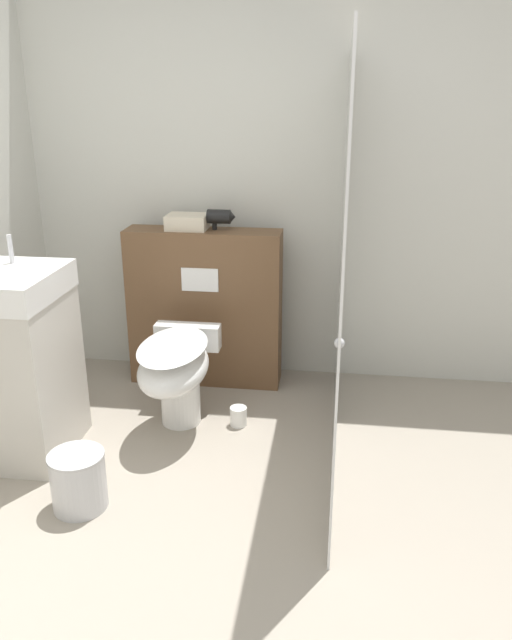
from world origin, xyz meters
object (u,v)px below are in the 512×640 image
at_px(sink_vanity, 11,364).
at_px(toilet, 176,370).
at_px(hair_drier, 221,217).
at_px(waste_bin, 78,481).

bearing_deg(sink_vanity, toilet, 23.47).
xyz_separation_m(sink_vanity, hair_drier, (0.88, 0.96, 0.57)).
bearing_deg(hair_drier, sink_vanity, -132.52).
bearing_deg(sink_vanity, hair_drier, 47.48).
xyz_separation_m(sink_vanity, waste_bin, (0.49, -0.42, -0.35)).
xyz_separation_m(toilet, sink_vanity, (-0.75, -0.32, 0.13)).
relative_size(toilet, hair_drier, 4.04).
xyz_separation_m(toilet, hair_drier, (0.13, 0.64, 0.70)).
height_order(sink_vanity, hair_drier, sink_vanity).
distance_m(hair_drier, waste_bin, 1.70).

